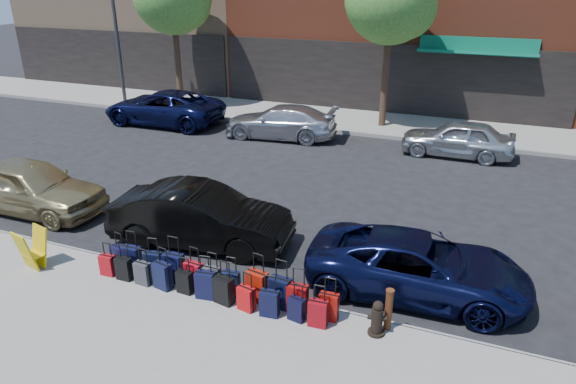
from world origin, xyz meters
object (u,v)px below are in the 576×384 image
at_px(streetlight, 117,12).
at_px(display_rack, 32,249).
at_px(car_near_1, 201,217).
at_px(tree_center, 394,0).
at_px(car_far_0, 163,107).
at_px(fire_hydrant, 377,319).
at_px(car_near_2, 418,266).
at_px(car_far_2, 457,138).
at_px(suitcase_front_5, 212,279).
at_px(bollard, 389,309).
at_px(car_near_0, 31,186).
at_px(car_far_1, 280,122).

bearing_deg(streetlight, display_rack, -59.16).
height_order(streetlight, car_near_1, streetlight).
relative_size(tree_center, car_far_0, 1.31).
distance_m(fire_hydrant, car_near_2, 1.96).
bearing_deg(car_far_2, car_near_1, -29.28).
xyz_separation_m(tree_center, suitcase_front_5, (-0.66, -14.30, -4.99)).
relative_size(suitcase_front_5, bollard, 1.02).
relative_size(tree_center, fire_hydrant, 10.20).
bearing_deg(suitcase_front_5, car_far_0, 128.18).
relative_size(car_near_1, car_far_0, 0.82).
xyz_separation_m(bollard, car_near_2, (0.28, 1.68, 0.05)).
distance_m(tree_center, bollard, 15.31).
bearing_deg(car_near_2, car_near_0, 86.69).
bearing_deg(car_far_0, car_near_1, 37.80).
bearing_deg(car_near_1, car_near_2, -99.09).
height_order(fire_hydrant, car_near_2, car_near_2).
xyz_separation_m(streetlight, car_far_0, (3.82, -2.28, -3.89)).
xyz_separation_m(car_near_0, car_far_1, (3.82, 9.44, -0.08)).
bearing_deg(car_near_0, display_rack, -133.91).
bearing_deg(fire_hydrant, car_near_0, 156.43).
height_order(car_near_0, car_far_0, car_far_0).
height_order(car_far_0, car_far_1, car_far_0).
relative_size(streetlight, car_far_2, 1.95).
height_order(streetlight, car_near_0, streetlight).
bearing_deg(tree_center, fire_hydrant, -78.64).
bearing_deg(fire_hydrant, suitcase_front_5, 165.08).
xyz_separation_m(tree_center, car_near_2, (3.33, -12.52, -4.76)).
height_order(display_rack, car_far_1, car_far_1).
distance_m(display_rack, car_near_0, 3.74).
bearing_deg(car_near_1, car_far_1, 3.41).
bearing_deg(fire_hydrant, car_near_1, 144.33).
bearing_deg(fire_hydrant, bollard, 41.79).
height_order(bollard, car_far_2, car_far_2).
bearing_deg(car_near_1, suitcase_front_5, -151.30).
bearing_deg(tree_center, suitcase_front_5, -92.64).
xyz_separation_m(suitcase_front_5, fire_hydrant, (3.56, -0.13, 0.05)).
bearing_deg(bollard, tree_center, 102.15).
xyz_separation_m(tree_center, car_far_1, (-3.82, -3.00, -4.73)).
xyz_separation_m(car_near_2, car_far_2, (-0.04, 9.79, 0.05)).
height_order(bollard, car_near_1, car_near_1).
xyz_separation_m(display_rack, car_far_0, (-4.72, 12.01, 0.15)).
bearing_deg(car_far_1, fire_hydrant, 24.15).
distance_m(car_near_0, car_near_2, 10.97).
bearing_deg(suitcase_front_5, car_far_2, 70.95).
relative_size(fire_hydrant, car_far_2, 0.17).
xyz_separation_m(tree_center, car_far_2, (3.29, -2.74, -4.71)).
xyz_separation_m(streetlight, suitcase_front_5, (12.78, -13.60, -4.23)).
relative_size(tree_center, car_far_2, 1.78).
bearing_deg(car_near_2, streetlight, 51.95).
relative_size(car_near_0, car_near_1, 0.98).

